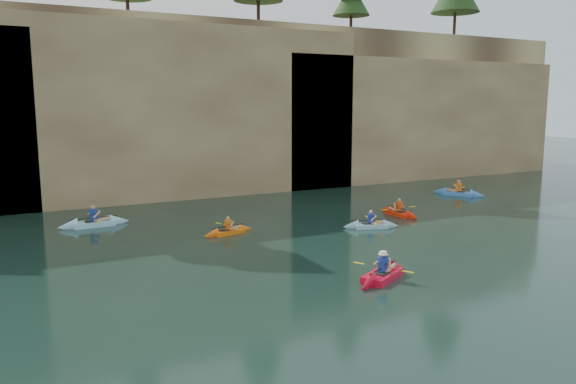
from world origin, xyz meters
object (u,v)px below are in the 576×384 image
kayaker_ltblue_near (371,225)px  kayaker_red_far (399,213)px  main_kayaker (383,275)px  kayaker_orange (228,231)px

kayaker_ltblue_near → kayaker_red_far: (3.23, 1.83, 0.00)m
main_kayaker → kayaker_red_far: size_ratio=1.05×
main_kayaker → kayaker_ltblue_near: (4.50, 6.84, -0.03)m
kayaker_ltblue_near → kayaker_red_far: size_ratio=0.91×
kayaker_orange → kayaker_red_far: (9.95, -0.28, 0.01)m
kayaker_ltblue_near → kayaker_orange: bearing=-175.8°
main_kayaker → kayaker_red_far: (7.73, 8.67, -0.02)m
main_kayaker → kayaker_orange: bearing=76.0°
kayaker_orange → kayaker_red_far: size_ratio=0.88×
kayaker_orange → kayaker_red_far: kayaker_red_far is taller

